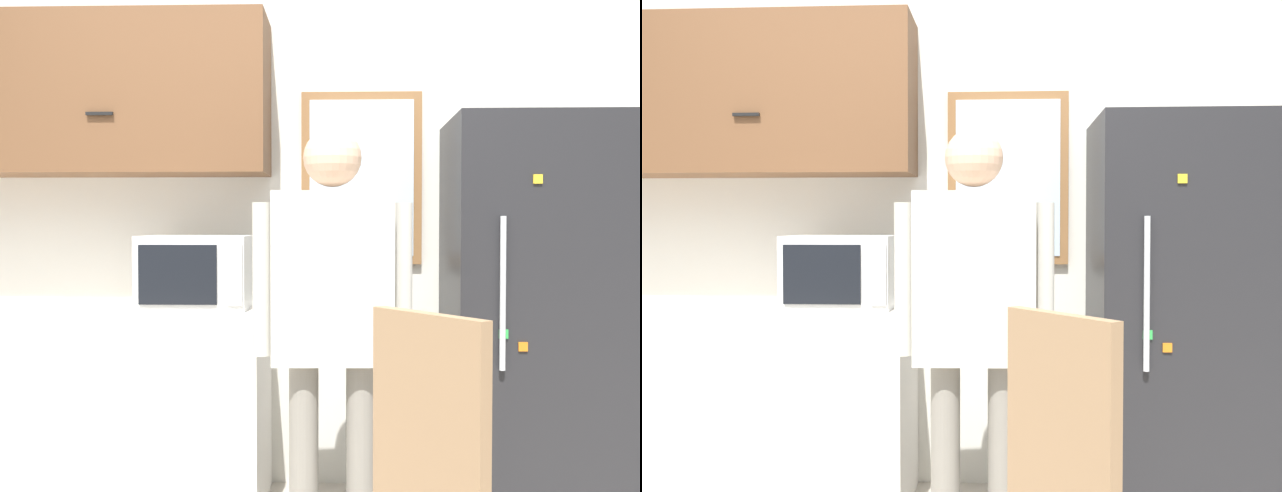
# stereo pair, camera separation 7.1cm
# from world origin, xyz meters

# --- Properties ---
(back_wall) EXTENTS (6.00, 0.06, 2.70)m
(back_wall) POSITION_xyz_m (0.00, 1.82, 1.35)
(back_wall) COLOR silver
(back_wall) RESTS_ON ground_plane
(counter) EXTENTS (2.22, 0.62, 0.91)m
(counter) POSITION_xyz_m (-1.09, 1.48, 0.46)
(counter) COLOR silver
(counter) RESTS_ON ground_plane
(upper_cabinets) EXTENTS (2.22, 0.38, 0.73)m
(upper_cabinets) POSITION_xyz_m (-1.09, 1.61, 1.87)
(upper_cabinets) COLOR brown
(microwave) EXTENTS (0.46, 0.38, 0.31)m
(microwave) POSITION_xyz_m (-0.27, 1.38, 1.07)
(microwave) COLOR white
(microwave) RESTS_ON counter
(person) EXTENTS (0.59, 0.23, 1.63)m
(person) POSITION_xyz_m (0.33, 0.94, 0.99)
(person) COLOR gray
(person) RESTS_ON ground_plane
(refrigerator) EXTENTS (0.72, 0.67, 1.74)m
(refrigerator) POSITION_xyz_m (1.19, 1.46, 0.87)
(refrigerator) COLOR #232326
(refrigerator) RESTS_ON ground_plane
(window) EXTENTS (0.58, 0.05, 0.83)m
(window) POSITION_xyz_m (0.46, 1.78, 1.50)
(window) COLOR olive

